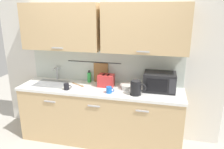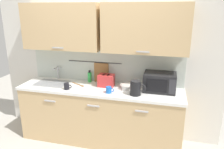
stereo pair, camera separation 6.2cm
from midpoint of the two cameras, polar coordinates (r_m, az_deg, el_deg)
counter_unit at (r=3.54m, az=-2.75°, el=-10.23°), size 2.53×0.64×0.90m
back_wall_assembly at (r=3.41m, az=-1.68°, el=7.66°), size 3.70×0.41×2.50m
sink_faucet at (r=3.82m, az=-13.63°, el=0.85°), size 0.09×0.17×0.22m
microwave at (r=3.28m, az=12.87°, el=-1.93°), size 0.46×0.35×0.27m
electric_kettle at (r=3.08m, az=6.76°, el=-3.55°), size 0.23×0.16×0.21m
dish_soap_bottle at (r=3.61m, az=-5.37°, el=-0.62°), size 0.06×0.06×0.20m
mug_near_sink at (r=3.34m, az=-11.20°, el=-3.04°), size 0.12×0.08×0.09m
mixing_bowl at (r=3.30m, az=4.55°, el=-3.09°), size 0.21×0.21×0.08m
toaster at (r=3.39m, az=-1.01°, el=-1.55°), size 0.26×0.17×0.19m
mug_by_kettle at (r=3.14m, az=-0.25°, el=-4.03°), size 0.12×0.08×0.09m
wooden_spoon at (r=3.50m, az=-7.99°, el=-2.68°), size 0.25×0.16×0.01m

